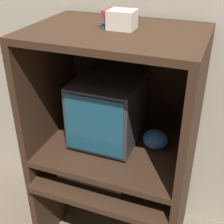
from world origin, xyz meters
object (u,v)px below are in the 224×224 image
Objects in this scene: keyboard at (93,176)px; storage_box at (122,20)px; snack_bag at (155,140)px; book_stack at (120,19)px; crt_monitor at (109,109)px; mouse at (136,185)px.

keyboard is 3.06× the size of storage_box.
snack_bag is at bearing 12.32° from storage_box.
book_stack is at bearing 129.55° from storage_box.
snack_bag is (0.32, 0.21, 0.21)m from keyboard.
crt_monitor is 3.01× the size of snack_bag.
storage_box is at bearing 134.98° from mouse.
book_stack is 1.22× the size of storage_box.
mouse is at bearing -45.02° from storage_box.
storage_box is (-0.21, -0.05, 0.70)m from snack_bag.
keyboard is 0.27m from mouse.
storage_box is at bearing -27.31° from crt_monitor.
keyboard is at bearing -94.86° from crt_monitor.
mouse is 0.93m from storage_box.
mouse reaches higher than keyboard.
book_stack reaches higher than crt_monitor.
storage_box is (0.02, -0.02, 0.00)m from book_stack.
snack_bag is (0.05, 0.20, 0.20)m from mouse.
keyboard is 2.50× the size of book_stack.
mouse is 0.45× the size of snack_bag.
crt_monitor is at bearing 85.14° from keyboard.
storage_box is at bearing 56.62° from keyboard.
book_stack is at bearing 63.77° from keyboard.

